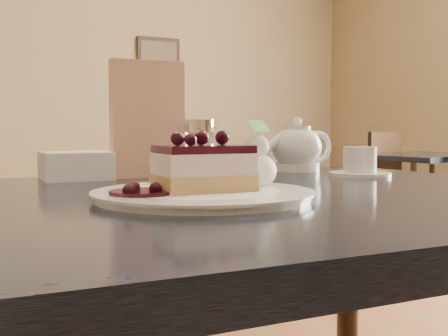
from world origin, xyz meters
name	(u,v)px	position (x,y,z in m)	size (l,w,h in m)	color
main_table	(189,251)	(0.20, 0.18, 0.74)	(1.34, 0.90, 0.83)	#1C253A
dessert_plate	(203,195)	(0.20, 0.13, 0.84)	(0.31, 0.31, 0.01)	white
cheesecake_slice	(203,169)	(0.20, 0.13, 0.88)	(0.13, 0.10, 0.07)	tan
whipped_cream	(257,170)	(0.30, 0.14, 0.87)	(0.06, 0.06, 0.05)	white
berry_sauce	(141,193)	(0.11, 0.12, 0.85)	(0.09, 0.09, 0.01)	black
tea_set	(308,152)	(0.63, 0.50, 0.88)	(0.22, 0.31, 0.12)	white
menu_card	(148,119)	(0.25, 0.52, 0.95)	(0.16, 0.03, 0.24)	beige
sugar_shaker	(199,147)	(0.36, 0.51, 0.89)	(0.07, 0.07, 0.12)	white
napkin_stack	(76,165)	(0.10, 0.54, 0.86)	(0.13, 0.13, 0.06)	white
bg_table_far_right	(422,238)	(3.20, 2.68, 0.07)	(1.10, 1.79, 1.19)	#1C253A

